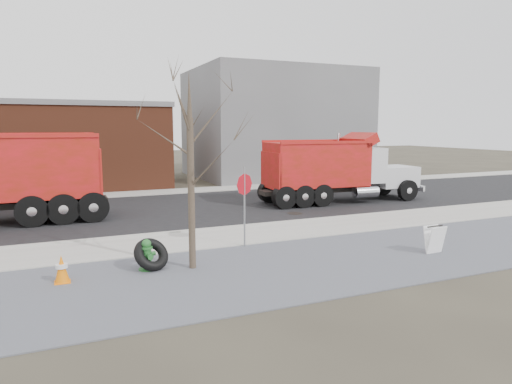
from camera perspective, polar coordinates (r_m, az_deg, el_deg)
name	(u,v)px	position (r m, az deg, el deg)	size (l,w,h in m)	color
ground	(262,236)	(15.92, 0.76, -5.56)	(120.00, 120.00, 0.00)	#383328
gravel_verge	(313,263)	(12.91, 7.18, -8.83)	(60.00, 5.00, 0.03)	gray
sidewalk	(259,234)	(16.14, 0.40, -5.26)	(60.00, 2.50, 0.06)	#9E9B93
curb	(245,226)	(17.30, -1.34, -4.27)	(60.00, 0.15, 0.11)	#9E9B93
road	(208,207)	(21.70, -6.04, -1.88)	(60.00, 9.40, 0.02)	black
far_sidewalk	(179,191)	(27.13, -9.63, 0.10)	(60.00, 2.00, 0.06)	#9E9B93
building_grey	(273,124)	(35.59, 2.20, 8.50)	(12.00, 10.00, 8.00)	slate
bare_tree	(190,145)	(11.94, -8.22, 5.78)	(3.20, 3.20, 5.20)	#382D23
fire_hydrant	(147,256)	(12.48, -13.47, -7.80)	(0.49, 0.48, 0.86)	#2C7538
truck_tire	(151,255)	(12.50, -12.96, -7.62)	(1.18, 1.10, 0.90)	black
stop_sign	(244,192)	(14.17, -1.46, -0.05)	(0.64, 0.33, 2.55)	gray
sandwich_board	(434,239)	(14.67, 21.41, -5.52)	(0.62, 0.41, 0.84)	white
traffic_cone_far	(62,269)	(12.14, -23.12, -8.88)	(0.37, 0.37, 0.71)	orange
dump_truck_red_a	(335,168)	(23.23, 9.89, 3.03)	(8.56, 2.76, 3.44)	black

